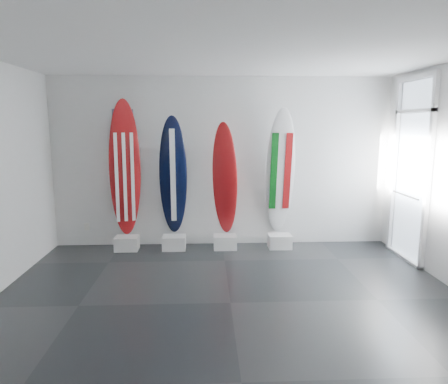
{
  "coord_description": "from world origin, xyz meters",
  "views": [
    {
      "loc": [
        -0.29,
        -4.62,
        2.18
      ],
      "look_at": [
        -0.02,
        1.4,
        1.15
      ],
      "focal_mm": 32.02,
      "sensor_mm": 36.0,
      "label": 1
    }
  ],
  "objects_px": {
    "surfboard_navy": "(173,176)",
    "surfboard_italy": "(280,172)",
    "surfboard_swiss": "(225,179)",
    "surfboard_usa": "(125,169)"
  },
  "relations": [
    {
      "from": "surfboard_navy",
      "to": "surfboard_italy",
      "type": "height_order",
      "value": "surfboard_italy"
    },
    {
      "from": "surfboard_italy",
      "to": "surfboard_swiss",
      "type": "bearing_deg",
      "value": -179.86
    },
    {
      "from": "surfboard_usa",
      "to": "surfboard_swiss",
      "type": "relative_size",
      "value": 1.19
    },
    {
      "from": "surfboard_usa",
      "to": "surfboard_swiss",
      "type": "xyz_separation_m",
      "value": [
        1.72,
        0.0,
        -0.19
      ]
    },
    {
      "from": "surfboard_usa",
      "to": "surfboard_navy",
      "type": "relative_size",
      "value": 1.12
    },
    {
      "from": "surfboard_navy",
      "to": "surfboard_swiss",
      "type": "relative_size",
      "value": 1.06
    },
    {
      "from": "surfboard_swiss",
      "to": "surfboard_italy",
      "type": "distance_m",
      "value": 0.98
    },
    {
      "from": "surfboard_usa",
      "to": "surfboard_navy",
      "type": "distance_m",
      "value": 0.83
    },
    {
      "from": "surfboard_navy",
      "to": "surfboard_swiss",
      "type": "distance_m",
      "value": 0.9
    },
    {
      "from": "surfboard_usa",
      "to": "surfboard_italy",
      "type": "xyz_separation_m",
      "value": [
        2.69,
        0.0,
        -0.07
      ]
    }
  ]
}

